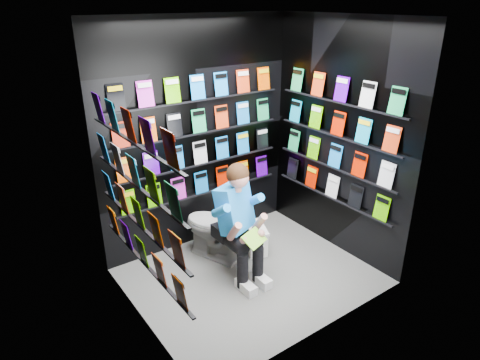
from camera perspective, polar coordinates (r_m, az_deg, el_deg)
floor at (r=4.68m, az=1.40°, el=-12.68°), size 2.40×2.40×0.00m
ceiling at (r=3.80m, az=1.80°, el=21.02°), size 2.40×2.40×0.00m
wall_back at (r=4.85m, az=-5.60°, el=5.77°), size 2.40×0.04×2.60m
wall_front at (r=3.38m, az=11.85°, el=-2.59°), size 2.40×0.04×2.60m
wall_left at (r=3.52m, az=-14.21°, el=-1.75°), size 0.04×2.00×2.60m
wall_right at (r=4.84m, az=13.03°, el=5.24°), size 0.04×2.00×2.60m
comics_back at (r=4.82m, az=-5.42°, el=5.74°), size 2.10×0.06×1.37m
comics_left at (r=3.53m, az=-13.77°, el=-1.56°), size 0.06×1.70×1.37m
comics_right at (r=4.82m, az=12.79°, el=5.24°), size 0.06×1.70×1.37m
toilet at (r=4.83m, az=-3.42°, el=-6.32°), size 0.65×0.85×0.73m
longbox at (r=5.04m, az=2.03°, el=-7.92°), size 0.33×0.42×0.28m
longbox_lid at (r=4.96m, az=2.06°, el=-6.40°), size 0.35×0.45×0.03m
reader at (r=4.36m, az=-0.86°, el=-3.83°), size 0.73×0.87×1.36m
held_comic at (r=4.20m, az=1.91°, el=-7.79°), size 0.29×0.23×0.11m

